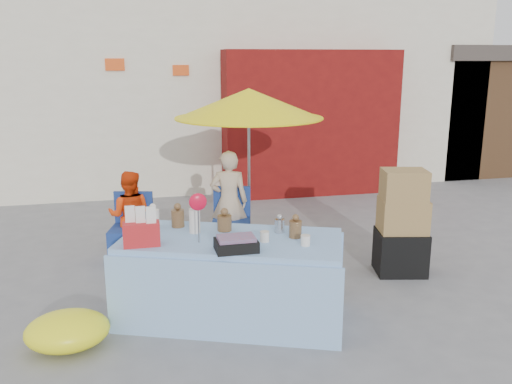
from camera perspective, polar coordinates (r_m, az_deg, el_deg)
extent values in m
plane|color=slate|center=(5.79, -1.95, -11.25)|extent=(80.00, 80.00, 0.00)
cube|color=silver|center=(12.19, -8.57, 12.83)|extent=(12.00, 5.00, 4.50)
cube|color=maroon|center=(9.94, 5.84, 7.19)|extent=(3.20, 0.60, 2.60)
cube|color=#4C331E|center=(13.49, 20.98, 7.70)|extent=(2.60, 3.00, 2.40)
cube|color=#3F3833|center=(13.43, 21.50, 13.42)|extent=(2.80, 3.20, 0.30)
cube|color=#DA4712|center=(9.63, -14.64, 12.86)|extent=(0.32, 0.04, 0.20)
cube|color=#DA4712|center=(9.67, -7.92, 12.58)|extent=(0.28, 0.04, 0.18)
cube|color=#89B0DC|center=(5.28, -2.58, -9.04)|extent=(2.26, 1.61, 0.81)
cube|color=#89B0DC|center=(4.86, -3.66, -11.51)|extent=(1.98, 0.80, 0.76)
cube|color=#89B0DC|center=(5.72, -1.67, -7.44)|extent=(1.98, 0.80, 0.76)
cylinder|color=silver|center=(5.46, -10.74, -2.85)|extent=(0.15, 0.15, 0.20)
cylinder|color=brown|center=(5.49, -8.23, -2.75)|extent=(0.17, 0.17, 0.17)
cylinder|color=silver|center=(5.28, -6.48, -3.03)|extent=(0.14, 0.14, 0.24)
cylinder|color=brown|center=(5.33, -3.34, -3.28)|extent=(0.18, 0.18, 0.15)
cylinder|color=#B2B2B7|center=(5.28, 2.50, -3.58)|extent=(0.13, 0.13, 0.13)
cylinder|color=brown|center=(5.13, 4.17, -3.91)|extent=(0.15, 0.15, 0.16)
cylinder|color=silver|center=(5.02, 0.92, -4.71)|extent=(0.11, 0.11, 0.10)
cylinder|color=silver|center=(4.93, 5.23, -5.09)|extent=(0.11, 0.11, 0.10)
sphere|color=brown|center=(5.24, -12.48, -3.83)|extent=(0.16, 0.16, 0.16)
ellipsoid|color=red|center=(4.93, -6.14, -1.05)|extent=(0.17, 0.11, 0.16)
cube|color=red|center=(5.00, -11.97, -4.36)|extent=(0.36, 0.26, 0.22)
cube|color=black|center=(4.79, -2.09, -5.61)|extent=(0.44, 0.38, 0.10)
cube|color=navy|center=(6.87, -12.97, -5.46)|extent=(0.57, 0.56, 0.45)
cube|color=navy|center=(6.94, -12.75, -1.55)|extent=(0.48, 0.15, 0.40)
cube|color=navy|center=(6.97, -2.61, -4.82)|extent=(0.57, 0.56, 0.45)
cube|color=navy|center=(7.05, -2.55, -0.97)|extent=(0.48, 0.15, 0.40)
imported|color=#E83A0C|center=(6.91, -13.13, -2.41)|extent=(0.63, 0.54, 1.12)
imported|color=#CCB090|center=(6.98, -2.87, -1.00)|extent=(0.55, 0.42, 1.33)
cylinder|color=gray|center=(7.10, -0.73, 2.05)|extent=(0.04, 0.04, 2.00)
cone|color=#FFE90D|center=(6.97, -0.76, 9.31)|extent=(1.90, 1.90, 0.38)
cylinder|color=#FFE90D|center=(6.99, -0.75, 7.84)|extent=(1.90, 1.90, 0.02)
cube|color=black|center=(6.60, 14.96, -6.11)|extent=(0.64, 0.57, 0.51)
cube|color=olive|center=(6.47, 15.20, -2.38)|extent=(0.60, 0.51, 0.39)
cube|color=olive|center=(6.35, 15.34, 0.73)|extent=(0.56, 0.46, 0.35)
ellipsoid|color=#FCFA1A|center=(5.12, -19.24, -13.62)|extent=(0.79, 0.66, 0.33)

